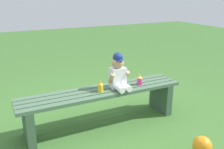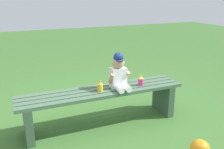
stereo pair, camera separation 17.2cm
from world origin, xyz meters
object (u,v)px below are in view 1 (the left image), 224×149
child_figure (118,73)px  toy_ball (202,146)px  park_bench (102,100)px  sippy_cup_right (140,80)px  sippy_cup_left (100,87)px

child_figure → toy_ball: bearing=-65.9°
park_bench → child_figure: bearing=-4.7°
park_bench → sippy_cup_right: size_ratio=15.04×
sippy_cup_left → child_figure: bearing=6.0°
child_figure → sippy_cup_right: (0.27, -0.02, -0.12)m
park_bench → sippy_cup_left: sippy_cup_left is taller
child_figure → sippy_cup_left: (-0.23, -0.02, -0.12)m
sippy_cup_right → sippy_cup_left: bearing=180.0°
park_bench → sippy_cup_right: sippy_cup_right is taller
child_figure → park_bench: bearing=175.3°
sippy_cup_left → toy_ball: size_ratio=0.69×
sippy_cup_right → toy_ball: (0.14, -0.89, -0.39)m
child_figure → toy_ball: child_figure is taller
child_figure → sippy_cup_right: bearing=-5.2°
park_bench → sippy_cup_left: bearing=-134.1°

